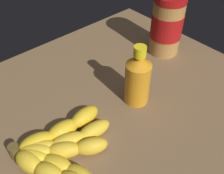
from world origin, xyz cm
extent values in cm
cube|color=brown|center=(0.00, 0.00, -1.80)|extent=(80.07, 59.26, 3.61)
ellipsoid|color=yellow|center=(18.21, 4.25, 1.78)|extent=(4.84, 6.47, 3.56)
ellipsoid|color=yellow|center=(16.73, 8.61, 1.78)|extent=(5.60, 6.73, 3.56)
ellipsoid|color=yellow|center=(16.99, 3.80, 1.61)|extent=(5.97, 6.77, 3.22)
ellipsoid|color=yellow|center=(14.69, 7.98, 1.61)|extent=(5.43, 6.78, 3.22)
ellipsoid|color=yellow|center=(16.10, 3.21, 1.64)|extent=(6.91, 6.64, 3.28)
ellipsoid|color=yellow|center=(12.12, 6.33, 1.64)|extent=(7.07, 6.29, 3.28)
ellipsoid|color=yellow|center=(7.80, 8.95, 1.64)|extent=(7.13, 5.85, 3.28)
ellipsoid|color=yellow|center=(15.44, 2.75, 1.57)|extent=(7.61, 6.28, 3.13)
ellipsoid|color=yellow|center=(10.39, 5.08, 1.57)|extent=(7.63, 5.21, 3.13)
ellipsoid|color=yellow|center=(4.96, 6.30, 1.57)|extent=(7.30, 3.91, 3.13)
ellipsoid|color=yellow|center=(15.04, 1.49, 1.76)|extent=(7.36, 4.94, 3.51)
ellipsoid|color=yellow|center=(9.72, 2.31, 1.76)|extent=(7.00, 4.05, 3.51)
ellipsoid|color=yellow|center=(4.35, 2.36, 1.76)|extent=(6.95, 3.94, 3.51)
cylinder|color=brown|center=(19.13, 0.55, 1.80)|extent=(2.00, 2.00, 3.00)
cylinder|color=#BF8442|center=(-28.43, -4.04, 7.34)|extent=(8.29, 8.29, 14.68)
cylinder|color=#B71414|center=(-28.43, -4.04, 8.07)|extent=(8.45, 8.45, 6.61)
cylinder|color=orange|center=(-8.59, 4.71, 5.01)|extent=(5.59, 5.59, 10.03)
cone|color=orange|center=(-8.59, 4.71, 11.12)|extent=(5.59, 5.59, 2.19)
cylinder|color=yellow|center=(-8.59, 4.71, 13.34)|extent=(2.61, 2.61, 2.25)
camera|label=1|loc=(23.95, 33.05, 42.99)|focal=41.96mm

